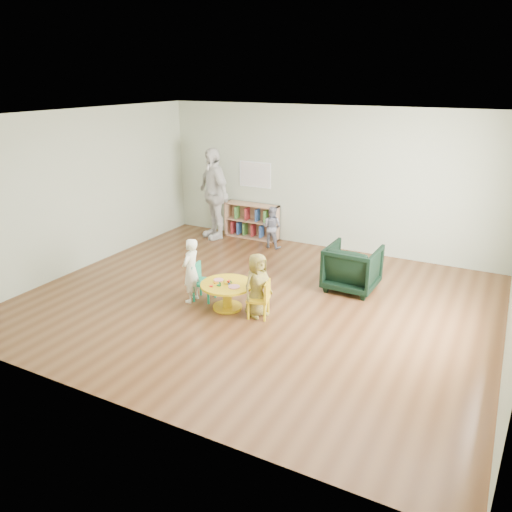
# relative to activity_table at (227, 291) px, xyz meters

# --- Properties ---
(room) EXTENTS (7.10, 7.00, 2.80)m
(room) POSITION_rel_activity_table_xyz_m (0.30, 0.42, 1.61)
(room) COLOR #53311A
(room) RESTS_ON ground
(activity_table) EXTENTS (0.80, 0.80, 0.44)m
(activity_table) POSITION_rel_activity_table_xyz_m (0.00, 0.00, 0.00)
(activity_table) COLOR gold
(activity_table) RESTS_ON ground
(kid_chair_left) EXTENTS (0.35, 0.35, 0.59)m
(kid_chair_left) POSITION_rel_activity_table_xyz_m (-0.52, 0.09, 0.04)
(kid_chair_left) COLOR #1A9267
(kid_chair_left) RESTS_ON ground
(kid_chair_right) EXTENTS (0.37, 0.37, 0.56)m
(kid_chair_right) POSITION_rel_activity_table_xyz_m (0.59, -0.03, 0.02)
(kid_chair_right) COLOR gold
(kid_chair_right) RESTS_ON ground
(bookshelf) EXTENTS (1.20, 0.30, 0.75)m
(bookshelf) POSITION_rel_activity_table_xyz_m (-1.33, 3.28, 0.09)
(bookshelf) COLOR tan
(bookshelf) RESTS_ON ground
(alphabet_poster) EXTENTS (0.74, 0.01, 0.54)m
(alphabet_poster) POSITION_rel_activity_table_xyz_m (-1.32, 3.40, 1.07)
(alphabet_poster) COLOR white
(alphabet_poster) RESTS_ON ground
(armchair) EXTENTS (0.83, 0.85, 0.75)m
(armchair) POSITION_rel_activity_table_xyz_m (1.44, 1.56, 0.10)
(armchair) COLOR black
(armchair) RESTS_ON ground
(child_left) EXTENTS (0.26, 0.38, 1.01)m
(child_left) POSITION_rel_activity_table_xyz_m (-0.62, -0.03, 0.23)
(child_left) COLOR white
(child_left) RESTS_ON ground
(child_right) EXTENTS (0.47, 0.55, 0.95)m
(child_right) POSITION_rel_activity_table_xyz_m (0.51, 0.00, 0.20)
(child_right) COLOR gold
(child_right) RESTS_ON ground
(toddler) EXTENTS (0.42, 0.33, 0.86)m
(toddler) POSITION_rel_activity_table_xyz_m (-0.65, 2.86, 0.15)
(toddler) COLOR #191E3E
(toddler) RESTS_ON ground
(adult_caretaker) EXTENTS (1.21, 0.98, 1.93)m
(adult_caretaker) POSITION_rel_activity_table_xyz_m (-2.05, 2.91, 0.69)
(adult_caretaker) COLOR white
(adult_caretaker) RESTS_ON ground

